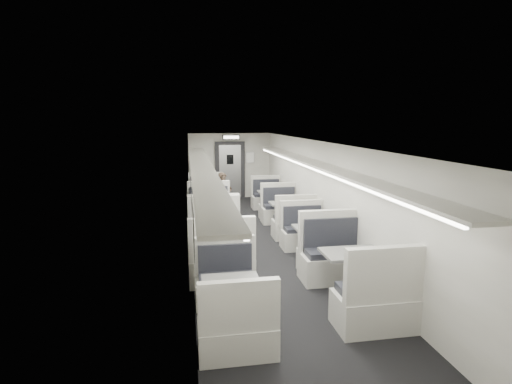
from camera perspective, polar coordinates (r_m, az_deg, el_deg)
name	(u,v)px	position (r m, az deg, el deg)	size (l,w,h in m)	color
room	(258,196)	(8.98, 0.30, -0.54)	(3.24, 12.24, 2.64)	black
booth_left_a	(206,201)	(12.59, -7.11, -1.26)	(1.06, 2.15, 1.15)	silver
booth_left_b	(211,220)	(10.04, -6.39, -4.02)	(1.15, 2.33, 1.24)	silver
booth_left_c	(218,245)	(8.07, -5.49, -7.56)	(1.16, 2.34, 1.25)	silver
booth_left_d	(231,302)	(5.85, -3.59, -15.43)	(0.97, 1.97, 1.05)	silver
booth_right_a	(271,202)	(12.48, 2.19, -1.42)	(0.98, 1.99, 1.07)	silver
booth_right_b	(286,216)	(10.65, 4.33, -3.39)	(1.03, 2.09, 1.12)	silver
booth_right_c	(313,242)	(8.50, 8.18, -7.12)	(0.99, 2.01, 1.07)	silver
booth_right_d	(352,276)	(6.71, 13.54, -11.56)	(1.16, 2.36, 1.26)	silver
passenger	(223,197)	(11.36, -4.71, -0.78)	(0.52, 0.34, 1.43)	black
window_a	(190,172)	(12.18, -9.45, 2.90)	(0.02, 1.18, 0.84)	black
window_b	(190,183)	(10.00, -9.34, 1.31)	(0.02, 1.18, 0.84)	black
window_c	(192,200)	(7.84, -9.17, -1.16)	(0.02, 1.18, 0.84)	black
window_d	(194,231)	(5.70, -8.88, -5.49)	(0.02, 1.18, 0.84)	black
luggage_rack_left	(202,167)	(8.45, -7.69, 3.60)	(0.46, 10.40, 0.09)	silver
luggage_rack_right	(316,165)	(8.89, 8.59, 3.90)	(0.46, 10.40, 0.09)	silver
vestibule_door	(230,170)	(14.81, -3.73, 3.10)	(1.10, 0.13, 2.10)	black
exit_sign	(231,137)	(14.23, -3.58, 7.82)	(0.62, 0.12, 0.16)	black
wall_notice	(250,158)	(14.85, -0.86, 4.93)	(0.32, 0.02, 0.40)	white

